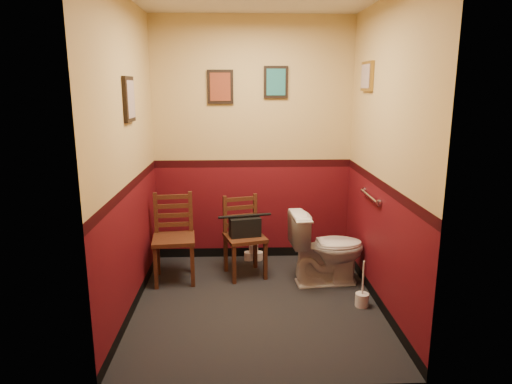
# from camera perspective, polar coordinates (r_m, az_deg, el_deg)

# --- Properties ---
(floor) EXTENTS (2.20, 2.40, 0.00)m
(floor) POSITION_cam_1_polar(r_m,az_deg,el_deg) (4.34, 0.13, -13.75)
(floor) COLOR black
(floor) RESTS_ON ground
(wall_back) EXTENTS (2.20, 0.00, 2.70)m
(wall_back) POSITION_cam_1_polar(r_m,az_deg,el_deg) (5.10, -0.41, 6.26)
(wall_back) COLOR #540C13
(wall_back) RESTS_ON ground
(wall_front) EXTENTS (2.20, 0.00, 2.70)m
(wall_front) POSITION_cam_1_polar(r_m,az_deg,el_deg) (2.74, 1.15, 0.25)
(wall_front) COLOR #540C13
(wall_front) RESTS_ON ground
(wall_left) EXTENTS (0.00, 2.40, 2.70)m
(wall_left) POSITION_cam_1_polar(r_m,az_deg,el_deg) (4.03, -15.74, 3.91)
(wall_left) COLOR #540C13
(wall_left) RESTS_ON ground
(wall_right) EXTENTS (0.00, 2.40, 2.70)m
(wall_right) POSITION_cam_1_polar(r_m,az_deg,el_deg) (4.11, 15.69, 4.10)
(wall_right) COLOR #540C13
(wall_right) RESTS_ON ground
(grab_bar) EXTENTS (0.05, 0.56, 0.06)m
(grab_bar) POSITION_cam_1_polar(r_m,az_deg,el_deg) (4.41, 14.02, -0.51)
(grab_bar) COLOR silver
(grab_bar) RESTS_ON wall_right
(framed_print_back_a) EXTENTS (0.28, 0.04, 0.36)m
(framed_print_back_a) POSITION_cam_1_polar(r_m,az_deg,el_deg) (5.05, -4.49, 12.97)
(framed_print_back_a) COLOR black
(framed_print_back_a) RESTS_ON wall_back
(framed_print_back_b) EXTENTS (0.26, 0.04, 0.34)m
(framed_print_back_b) POSITION_cam_1_polar(r_m,az_deg,el_deg) (5.06, 2.50, 13.56)
(framed_print_back_b) COLOR black
(framed_print_back_b) RESTS_ON wall_back
(framed_print_left) EXTENTS (0.04, 0.30, 0.38)m
(framed_print_left) POSITION_cam_1_polar(r_m,az_deg,el_deg) (4.07, -15.57, 11.11)
(framed_print_left) COLOR black
(framed_print_left) RESTS_ON wall_left
(framed_print_right) EXTENTS (0.04, 0.34, 0.28)m
(framed_print_right) POSITION_cam_1_polar(r_m,az_deg,el_deg) (4.63, 13.70, 13.88)
(framed_print_right) COLOR olive
(framed_print_right) RESTS_ON wall_right
(toilet) EXTENTS (0.78, 0.48, 0.74)m
(toilet) POSITION_cam_1_polar(r_m,az_deg,el_deg) (4.67, 8.83, -6.96)
(toilet) COLOR white
(toilet) RESTS_ON floor
(toilet_brush) EXTENTS (0.12, 0.12, 0.44)m
(toilet_brush) POSITION_cam_1_polar(r_m,az_deg,el_deg) (4.37, 13.10, -12.88)
(toilet_brush) COLOR silver
(toilet_brush) RESTS_ON floor
(chair_left) EXTENTS (0.46, 0.46, 0.89)m
(chair_left) POSITION_cam_1_polar(r_m,az_deg,el_deg) (4.75, -10.23, -5.65)
(chair_left) COLOR #5B2F1B
(chair_left) RESTS_ON floor
(chair_right) EXTENTS (0.48, 0.48, 0.84)m
(chair_right) POSITION_cam_1_polar(r_m,az_deg,el_deg) (4.81, -1.52, -5.56)
(chair_right) COLOR #5B2F1B
(chair_right) RESTS_ON floor
(handbag) EXTENTS (0.34, 0.22, 0.23)m
(handbag) POSITION_cam_1_polar(r_m,az_deg,el_deg) (4.74, -1.40, -4.34)
(handbag) COLOR black
(handbag) RESTS_ON chair_right
(tp_stack) EXTENTS (0.22, 0.13, 0.28)m
(tp_stack) POSITION_cam_1_polar(r_m,az_deg,el_deg) (5.28, -0.30, -7.31)
(tp_stack) COLOR silver
(tp_stack) RESTS_ON floor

